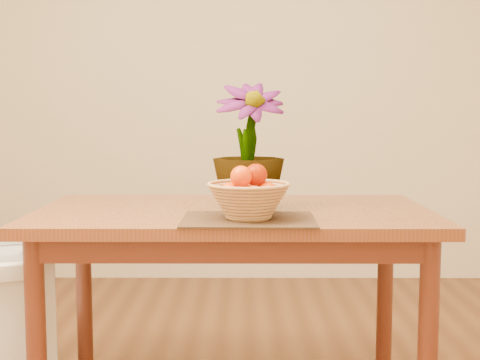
{
  "coord_description": "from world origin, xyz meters",
  "views": [
    {
      "loc": [
        0.03,
        -2.06,
        1.1
      ],
      "look_at": [
        0.03,
        0.09,
        0.88
      ],
      "focal_mm": 50.0,
      "sensor_mm": 36.0,
      "label": 1
    }
  ],
  "objects": [
    {
      "name": "orange_pile",
      "position": [
        0.06,
        0.05,
        0.86
      ],
      "size": [
        0.19,
        0.18,
        0.13
      ],
      "rotation": [
        0.0,
        0.0,
        -0.39
      ],
      "color": "#FF3204",
      "rests_on": "wicker_basket"
    },
    {
      "name": "potted_plant",
      "position": [
        0.06,
        0.3,
        0.98
      ],
      "size": [
        0.28,
        0.28,
        0.45
      ],
      "primitive_type": "imported",
      "rotation": [
        0.0,
        0.0,
        0.11
      ],
      "color": "#163F12",
      "rests_on": "table"
    },
    {
      "name": "placemat",
      "position": [
        0.05,
        0.05,
        0.75
      ],
      "size": [
        0.43,
        0.33,
        0.01
      ],
      "primitive_type": "cube",
      "rotation": [
        0.0,
        0.0,
        -0.02
      ],
      "color": "#3E2616",
      "rests_on": "table"
    },
    {
      "name": "wall_back",
      "position": [
        0.0,
        2.25,
        1.35
      ],
      "size": [
        4.0,
        0.02,
        2.7
      ],
      "primitive_type": "cube",
      "color": "beige",
      "rests_on": "floor"
    },
    {
      "name": "table",
      "position": [
        0.0,
        0.3,
        0.66
      ],
      "size": [
        1.4,
        0.8,
        0.75
      ],
      "color": "maroon",
      "rests_on": "floor"
    },
    {
      "name": "wicker_basket",
      "position": [
        0.05,
        0.05,
        0.81
      ],
      "size": [
        0.27,
        0.27,
        0.11
      ],
      "color": "tan",
      "rests_on": "placemat"
    }
  ]
}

